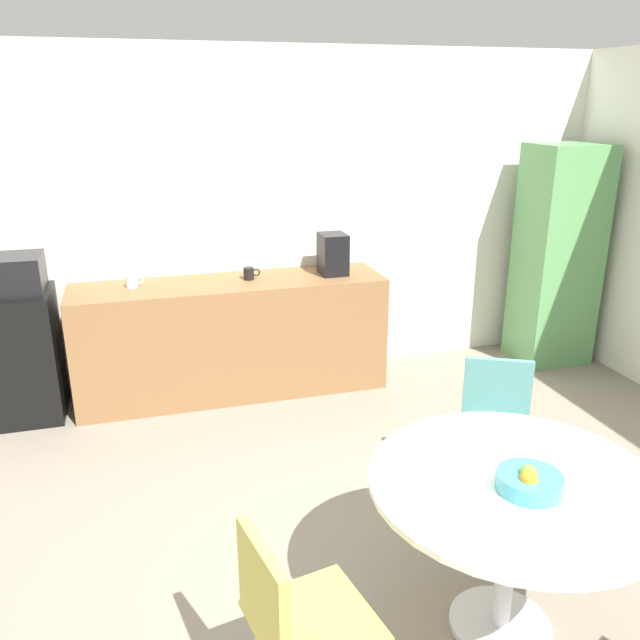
{
  "coord_description": "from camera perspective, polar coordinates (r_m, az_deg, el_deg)",
  "views": [
    {
      "loc": [
        -0.9,
        -2.06,
        2.23
      ],
      "look_at": [
        0.13,
        1.47,
        0.95
      ],
      "focal_mm": 36.26,
      "sensor_mm": 36.0,
      "label": 1
    }
  ],
  "objects": [
    {
      "name": "mug_green",
      "position": [
        5.08,
        1.04,
        4.55
      ],
      "size": [
        0.13,
        0.08,
        0.09
      ],
      "color": "#3F66BF",
      "rests_on": "counter_block"
    },
    {
      "name": "fruit_bowl",
      "position": [
        2.74,
        17.97,
        -13.41
      ],
      "size": [
        0.26,
        0.26,
        0.11
      ],
      "color": "teal",
      "rests_on": "round_table"
    },
    {
      "name": "round_table",
      "position": [
        2.88,
        16.67,
        -15.42
      ],
      "size": [
        1.2,
        1.2,
        0.76
      ],
      "color": "silver",
      "rests_on": "ground_plane"
    },
    {
      "name": "ground_plane",
      "position": [
        3.16,
        5.77,
        -25.68
      ],
      "size": [
        6.0,
        6.0,
        0.0
      ],
      "primitive_type": "plane",
      "color": "gray"
    },
    {
      "name": "chair_teal",
      "position": [
        3.81,
        15.28,
        -8.17
      ],
      "size": [
        0.57,
        0.57,
        0.83
      ],
      "color": "silver",
      "rests_on": "ground_plane"
    },
    {
      "name": "mug_white",
      "position": [
        4.92,
        -16.24,
        3.31
      ],
      "size": [
        0.13,
        0.08,
        0.09
      ],
      "color": "white",
      "rests_on": "counter_block"
    },
    {
      "name": "microwave",
      "position": [
        4.93,
        -25.97,
        3.6
      ],
      "size": [
        0.48,
        0.38,
        0.26
      ],
      "primitive_type": "cube",
      "color": "black",
      "rests_on": "mini_fridge"
    },
    {
      "name": "chair_yellow",
      "position": [
        2.48,
        -2.82,
        -24.29
      ],
      "size": [
        0.49,
        0.49,
        0.83
      ],
      "color": "silver",
      "rests_on": "ground_plane"
    },
    {
      "name": "mini_fridge",
      "position": [
        5.11,
        -25.0,
        -2.87
      ],
      "size": [
        0.54,
        0.54,
        0.94
      ],
      "primitive_type": "cube",
      "color": "black",
      "rests_on": "ground_plane"
    },
    {
      "name": "counter_block",
      "position": [
        5.08,
        -7.75,
        -1.51
      ],
      "size": [
        2.36,
        0.6,
        0.9
      ],
      "primitive_type": "cube",
      "color": "brown",
      "rests_on": "ground_plane"
    },
    {
      "name": "coffee_maker",
      "position": [
        5.07,
        1.14,
        5.85
      ],
      "size": [
        0.2,
        0.24,
        0.32
      ],
      "primitive_type": "cube",
      "color": "black",
      "rests_on": "counter_block"
    },
    {
      "name": "locker_cabinet",
      "position": [
        5.9,
        20.2,
        5.31
      ],
      "size": [
        0.6,
        0.5,
        1.87
      ],
      "primitive_type": "cube",
      "color": "#599959",
      "rests_on": "ground_plane"
    },
    {
      "name": "mug_red",
      "position": [
        4.97,
        -6.27,
        4.11
      ],
      "size": [
        0.13,
        0.08,
        0.09
      ],
      "color": "black",
      "rests_on": "counter_block"
    },
    {
      "name": "wall_back",
      "position": [
        5.23,
        -6.07,
        8.83
      ],
      "size": [
        6.0,
        0.1,
        2.6
      ],
      "primitive_type": "cube",
      "color": "white",
      "rests_on": "ground_plane"
    }
  ]
}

